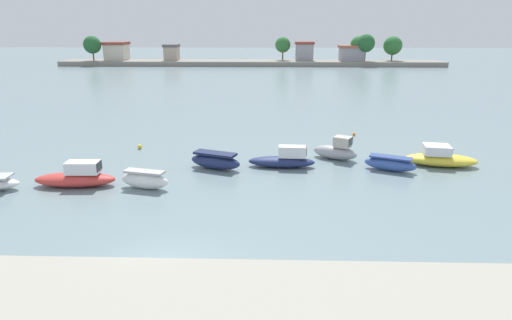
% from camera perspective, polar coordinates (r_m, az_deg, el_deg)
% --- Properties ---
extents(ground_plane, '(400.00, 400.00, 0.00)m').
position_cam_1_polar(ground_plane, '(19.80, -13.28, -14.13)').
color(ground_plane, slate).
extents(moored_boat_1, '(5.42, 1.91, 1.70)m').
position_cam_1_polar(moored_boat_1, '(30.78, -22.86, -2.14)').
color(moored_boat_1, '#C63833').
rests_on(moored_boat_1, ground).
extents(moored_boat_2, '(3.46, 1.66, 1.23)m').
position_cam_1_polar(moored_boat_2, '(28.87, -14.64, -2.59)').
color(moored_boat_2, white).
rests_on(moored_boat_2, ground).
extents(moored_boat_3, '(4.18, 2.56, 1.27)m').
position_cam_1_polar(moored_boat_3, '(31.94, -5.46, -0.12)').
color(moored_boat_3, navy).
rests_on(moored_boat_3, ground).
extents(moored_boat_4, '(5.09, 1.72, 1.65)m').
position_cam_1_polar(moored_boat_4, '(32.26, 3.74, 0.03)').
color(moored_boat_4, navy).
rests_on(moored_boat_4, ground).
extents(moored_boat_5, '(3.81, 2.90, 1.91)m').
position_cam_1_polar(moored_boat_5, '(34.66, 10.68, 1.24)').
color(moored_boat_5, '#9E9EA3').
rests_on(moored_boat_5, ground).
extents(moored_boat_6, '(3.85, 2.45, 1.08)m').
position_cam_1_polar(moored_boat_6, '(32.94, 17.50, -0.48)').
color(moored_boat_6, '#3856A8').
rests_on(moored_boat_6, ground).
extents(moored_boat_7, '(5.56, 2.83, 1.59)m').
position_cam_1_polar(moored_boat_7, '(35.44, 23.41, 0.24)').
color(moored_boat_7, yellow).
rests_on(moored_boat_7, ground).
extents(mooring_buoy_1, '(0.39, 0.39, 0.39)m').
position_cam_1_polar(mooring_buoy_1, '(38.46, -15.29, 1.74)').
color(mooring_buoy_1, yellow).
rests_on(mooring_buoy_1, ground).
extents(mooring_buoy_2, '(0.30, 0.30, 0.30)m').
position_cam_1_polar(mooring_buoy_2, '(42.71, 12.98, 3.40)').
color(mooring_buoy_2, orange).
rests_on(mooring_buoy_2, ground).
extents(distant_shoreline, '(102.04, 9.43, 8.21)m').
position_cam_1_polar(distant_shoreline, '(118.38, 0.18, 13.66)').
color(distant_shoreline, gray).
rests_on(distant_shoreline, ground).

